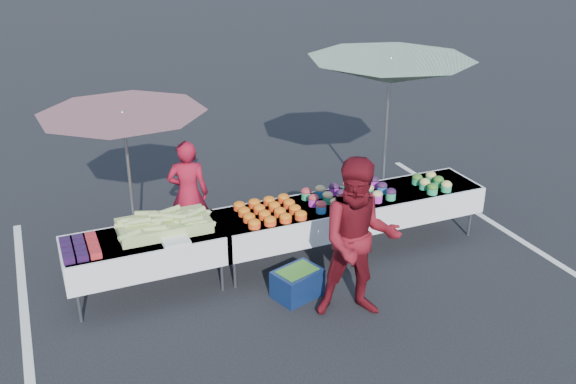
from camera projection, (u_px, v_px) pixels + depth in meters
name	position (u px, v px, depth m)	size (l,w,h in m)	color
ground	(288.00, 262.00, 8.30)	(80.00, 80.00, 0.00)	black
stripe_left	(25.00, 319.00, 7.16)	(0.10, 5.00, 0.00)	silver
stripe_right	(487.00, 219.00, 9.45)	(0.10, 5.00, 0.00)	silver
table_left	(145.00, 249.00, 7.42)	(1.86, 0.81, 0.75)	white
table_center	(288.00, 222.00, 8.07)	(1.86, 0.81, 0.75)	white
table_right	(410.00, 199.00, 8.71)	(1.86, 0.81, 0.75)	white
berry_punnets	(80.00, 248.00, 7.04)	(0.40, 0.54, 0.08)	black
corn_pile	(164.00, 224.00, 7.45)	(1.16, 0.57, 0.26)	#A2C967
plastic_bags	(176.00, 241.00, 7.20)	(0.30, 0.25, 0.05)	white
carrot_bowls	(270.00, 210.00, 7.88)	(0.75, 0.69, 0.11)	#FF4B1C
potato_cups	(349.00, 194.00, 8.27)	(1.14, 0.58, 0.16)	#266BB2
bean_baskets	(432.00, 183.00, 8.62)	(0.36, 0.50, 0.15)	#28A366
vendor	(188.00, 194.00, 8.48)	(0.54, 0.35, 1.48)	maroon
customer	(359.00, 240.00, 6.91)	(0.90, 0.70, 1.86)	maroon
umbrella_left	(124.00, 126.00, 7.56)	(2.50, 2.50, 2.04)	black
umbrella_right	(390.00, 72.00, 8.77)	(2.62, 2.62, 2.37)	black
storage_bin	(297.00, 283.00, 7.52)	(0.63, 0.54, 0.35)	#0E1E46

